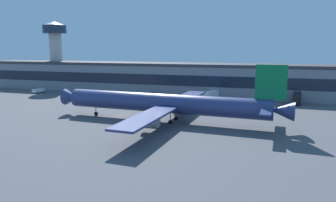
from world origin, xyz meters
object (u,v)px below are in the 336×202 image
object	(u,v)px
fuel_truck	(211,95)
baggage_tug	(155,95)
follow_me_car	(86,94)
catering_truck	(297,98)
airliner	(167,103)
pushback_tractor	(38,91)
control_tower	(56,47)

from	to	relation	value
fuel_truck	baggage_tug	size ratio (longest dim) A/B	2.29
follow_me_car	catering_truck	size ratio (longest dim) A/B	0.65
airliner	pushback_tractor	bearing A→B (deg)	154.53
airliner	follow_me_car	distance (m)	56.64
follow_me_car	baggage_tug	world-z (taller)	same
catering_truck	baggage_tug	bearing A→B (deg)	-178.95
follow_me_car	fuel_truck	world-z (taller)	fuel_truck
follow_me_car	catering_truck	bearing A→B (deg)	4.86
airliner	catering_truck	size ratio (longest dim) A/B	8.92
airliner	fuel_truck	world-z (taller)	airliner
airliner	pushback_tractor	size ratio (longest dim) A/B	12.49
pushback_tractor	baggage_tug	distance (m)	54.82
airliner	catering_truck	distance (m)	53.56
follow_me_car	baggage_tug	size ratio (longest dim) A/B	1.23
fuel_truck	airliner	bearing A→B (deg)	-97.40
airliner	control_tower	xyz separation A→B (m)	(-77.55, 55.25, 15.59)
airliner	fuel_truck	bearing A→B (deg)	82.60
control_tower	follow_me_car	world-z (taller)	control_tower
airliner	pushback_tractor	world-z (taller)	airliner
fuel_truck	catering_truck	distance (m)	31.01
follow_me_car	catering_truck	xyz separation A→B (m)	(82.42, 7.01, 1.20)
follow_me_car	fuel_truck	distance (m)	51.90
fuel_truck	pushback_tractor	world-z (taller)	fuel_truck
fuel_truck	baggage_tug	world-z (taller)	fuel_truck
control_tower	follow_me_car	distance (m)	43.36
airliner	follow_me_car	xyz separation A→B (m)	(-46.28, 32.42, -3.94)
catering_truck	pushback_tractor	xyz separation A→B (m)	(-108.23, -5.10, -1.24)
follow_me_car	fuel_truck	size ratio (longest dim) A/B	0.54
control_tower	baggage_tug	xyz separation A→B (m)	(60.11, -16.80, -19.54)
control_tower	baggage_tug	world-z (taller)	control_tower
control_tower	fuel_truck	distance (m)	86.22
airliner	catering_truck	bearing A→B (deg)	47.50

